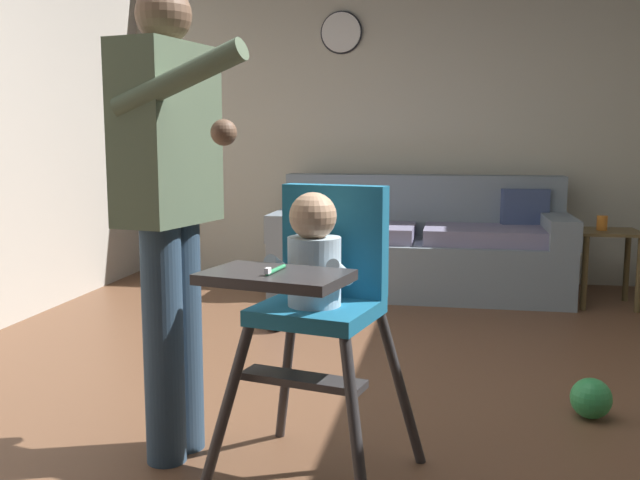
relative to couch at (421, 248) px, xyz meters
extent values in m
cube|color=brown|center=(-0.29, -2.51, -0.38)|extent=(5.89, 7.60, 0.10)
cube|color=beige|center=(-0.29, 0.52, 0.97)|extent=(5.09, 0.06, 2.61)
cube|color=slate|center=(-0.01, -0.06, -0.13)|extent=(2.12, 0.84, 0.40)
cube|color=slate|center=(-0.01, 0.27, 0.30)|extent=(2.12, 0.22, 0.46)
cube|color=slate|center=(-0.98, -0.06, 0.17)|extent=(0.20, 0.84, 0.20)
cube|color=slate|center=(0.96, -0.06, 0.17)|extent=(0.20, 0.84, 0.20)
cube|color=gray|center=(-0.47, -0.11, 0.12)|extent=(0.84, 0.60, 0.11)
cube|color=gray|center=(0.45, -0.11, 0.12)|extent=(0.84, 0.60, 0.11)
cube|color=#3D4C75|center=(0.75, 0.14, 0.27)|extent=(0.35, 0.15, 0.34)
cylinder|color=#343133|center=(-0.47, -3.23, -0.05)|extent=(0.19, 0.14, 0.57)
cylinder|color=#343133|center=(-0.04, -3.33, -0.05)|extent=(0.14, 0.19, 0.57)
cylinder|color=#343133|center=(-0.37, -2.80, -0.05)|extent=(0.14, 0.19, 0.57)
cylinder|color=#343133|center=(0.06, -2.90, -0.05)|extent=(0.19, 0.14, 0.57)
cube|color=#1D6C95|center=(-0.20, -3.07, 0.25)|extent=(0.43, 0.43, 0.05)
cube|color=#1D6C95|center=(-0.17, -2.92, 0.46)|extent=(0.37, 0.15, 0.37)
cube|color=#343133|center=(-0.27, -3.35, 0.42)|extent=(0.45, 0.34, 0.03)
cube|color=#343133|center=(-0.23, -3.17, 0.06)|extent=(0.41, 0.19, 0.02)
cylinder|color=silver|center=(-0.21, -3.09, 0.39)|extent=(0.20, 0.20, 0.22)
sphere|color=tan|center=(-0.21, -3.10, 0.56)|extent=(0.15, 0.15, 0.15)
cylinder|color=silver|center=(-0.32, -3.10, 0.40)|extent=(0.08, 0.15, 0.10)
cylinder|color=silver|center=(-0.11, -3.15, 0.40)|extent=(0.08, 0.15, 0.10)
cylinder|color=#38A366|center=(-0.27, -3.35, 0.44)|extent=(0.03, 0.13, 0.01)
cube|color=white|center=(-0.27, -3.41, 0.45)|extent=(0.02, 0.03, 0.02)
cylinder|color=#2F475F|center=(-0.76, -3.01, 0.09)|extent=(0.14, 0.14, 0.84)
cylinder|color=#2F475F|center=(-0.73, -2.89, 0.09)|extent=(0.14, 0.14, 0.84)
cube|color=#576A50|center=(-0.74, -2.95, 0.82)|extent=(0.28, 0.43, 0.61)
sphere|color=brown|center=(-0.74, -2.95, 1.21)|extent=(0.19, 0.19, 0.19)
cylinder|color=#576A50|center=(-0.62, -3.16, 0.98)|extent=(0.48, 0.17, 0.23)
sphere|color=brown|center=(-0.46, -3.20, 0.82)|extent=(0.08, 0.08, 0.08)
cylinder|color=#576A50|center=(-0.69, -2.72, 0.82)|extent=(0.07, 0.07, 0.55)
sphere|color=#284CB7|center=(-0.81, -1.25, -0.24)|extent=(0.18, 0.18, 0.18)
sphere|color=green|center=(0.80, -2.33, -0.25)|extent=(0.17, 0.17, 0.17)
cube|color=brown|center=(1.27, -0.22, 0.18)|extent=(0.40, 0.40, 0.02)
cylinder|color=brown|center=(1.10, -0.39, -0.08)|extent=(0.04, 0.04, 0.50)
cylinder|color=brown|center=(1.44, -0.39, -0.08)|extent=(0.04, 0.04, 0.50)
cylinder|color=brown|center=(1.10, -0.05, -0.08)|extent=(0.04, 0.04, 0.50)
cylinder|color=brown|center=(1.44, -0.05, -0.08)|extent=(0.04, 0.04, 0.50)
cylinder|color=orange|center=(1.22, -0.22, 0.24)|extent=(0.07, 0.07, 0.10)
cylinder|color=white|center=(-0.68, 0.47, 1.64)|extent=(0.31, 0.03, 0.31)
cylinder|color=black|center=(-0.68, 0.48, 1.64)|extent=(0.34, 0.02, 0.34)
camera|label=1|loc=(0.21, -5.25, 0.80)|focal=39.72mm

